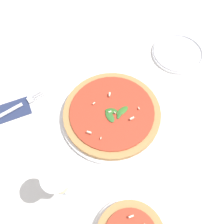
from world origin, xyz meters
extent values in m
plane|color=silver|center=(0.00, 0.00, 0.00)|extent=(6.00, 6.00, 0.00)
cylinder|color=white|center=(0.01, 0.01, 0.01)|extent=(0.34, 0.34, 0.01)
cylinder|color=#B7844C|center=(0.01, 0.01, 0.02)|extent=(0.32, 0.32, 0.02)
cylinder|color=#B73823|center=(0.01, 0.01, 0.03)|extent=(0.28, 0.28, 0.01)
ellipsoid|color=#346E26|center=(0.04, 0.00, 0.04)|extent=(0.05, 0.04, 0.01)
ellipsoid|color=#306829|center=(-0.01, -0.01, 0.04)|extent=(0.03, 0.05, 0.01)
ellipsoid|color=#2B6527|center=(0.03, -0.01, 0.04)|extent=(0.04, 0.04, 0.01)
ellipsoid|color=#2F6324|center=(0.01, 0.01, 0.04)|extent=(0.04, 0.03, 0.01)
cube|color=beige|center=(0.02, 0.07, 0.04)|extent=(0.01, 0.01, 0.01)
cube|color=beige|center=(-0.04, 0.06, 0.04)|extent=(0.01, 0.01, 0.01)
cube|color=beige|center=(0.06, -0.04, 0.04)|extent=(0.01, 0.01, 0.01)
cube|color=beige|center=(0.09, -0.01, 0.04)|extent=(0.00, 0.01, 0.00)
cube|color=beige|center=(0.01, 0.00, 0.04)|extent=(0.01, 0.01, 0.00)
cube|color=beige|center=(0.00, 0.01, 0.04)|extent=(0.01, 0.00, 0.01)
cube|color=beige|center=(-0.06, -0.07, 0.04)|extent=(0.01, 0.01, 0.00)
cube|color=beige|center=(-0.08, -0.04, 0.04)|extent=(0.01, 0.01, 0.01)
cube|color=beige|center=(-0.05, -0.31, 0.04)|extent=(0.01, 0.00, 0.01)
cylinder|color=white|center=(-0.20, -0.18, 0.00)|extent=(0.07, 0.07, 0.00)
cylinder|color=white|center=(-0.20, -0.18, 0.05)|extent=(0.01, 0.01, 0.08)
cone|color=white|center=(-0.20, -0.18, 0.13)|extent=(0.07, 0.07, 0.08)
cylinder|color=beige|center=(-0.20, -0.18, 0.11)|extent=(0.04, 0.04, 0.03)
cube|color=navy|center=(-0.30, 0.15, 0.00)|extent=(0.12, 0.08, 0.01)
cube|color=silver|center=(-0.33, 0.14, 0.01)|extent=(0.13, 0.05, 0.00)
cube|color=silver|center=(-0.24, 0.16, 0.01)|extent=(0.03, 0.03, 0.00)
cube|color=silver|center=(-0.21, 0.16, 0.01)|extent=(0.04, 0.01, 0.00)
cube|color=silver|center=(-0.21, 0.17, 0.01)|extent=(0.04, 0.01, 0.00)
cube|color=silver|center=(-0.21, 0.18, 0.01)|extent=(0.04, 0.01, 0.00)
cylinder|color=white|center=(0.34, 0.18, 0.01)|extent=(0.20, 0.20, 0.01)
torus|color=white|center=(0.34, 0.18, 0.01)|extent=(0.19, 0.19, 0.01)
camera|label=1|loc=(-0.13, -0.38, 0.78)|focal=42.00mm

